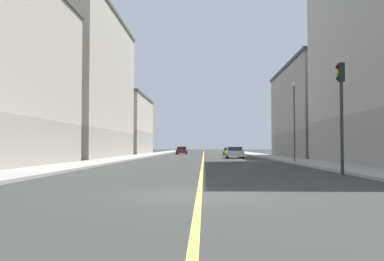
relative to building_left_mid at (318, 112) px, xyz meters
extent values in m
plane|color=#333531|center=(-14.75, -43.41, -5.90)|extent=(400.00, 400.00, 0.00)
cube|color=#9E9B93|center=(-5.90, 5.59, -5.82)|extent=(3.39, 168.00, 0.15)
cube|color=#9E9B93|center=(-23.60, 5.59, -5.82)|extent=(3.39, 168.00, 0.15)
cube|color=#E5D14C|center=(-14.75, 5.59, -5.89)|extent=(0.16, 154.00, 0.01)
cube|color=slate|center=(0.00, 0.00, -4.32)|extent=(8.42, 22.44, 3.16)
cube|color=gray|center=(0.00, 0.00, 1.37)|extent=(8.42, 22.44, 8.22)
cube|color=#3B3937|center=(0.00, 0.00, 5.68)|extent=(8.72, 22.74, 0.40)
cube|color=#9D9688|center=(-29.50, -3.73, -4.25)|extent=(8.42, 25.01, 3.31)
cube|color=#BCB29E|center=(-29.50, -3.73, 4.41)|extent=(8.42, 25.01, 14.00)
cube|color=#545047|center=(-29.50, -3.73, 11.61)|extent=(8.72, 25.31, 0.40)
cube|color=#9D9688|center=(-29.50, 22.52, -3.86)|extent=(8.42, 20.85, 4.07)
cube|color=#BCB29E|center=(-29.50, 22.52, 1.25)|extent=(8.42, 20.85, 6.15)
cube|color=#545047|center=(-29.50, 22.52, 4.52)|extent=(8.72, 21.15, 0.40)
cylinder|color=#2D2D2D|center=(-7.99, -34.81, -3.64)|extent=(0.16, 0.16, 4.52)
cube|color=black|center=(-7.99, -34.81, -0.93)|extent=(0.28, 0.32, 0.90)
sphere|color=#320404|center=(-8.15, -34.81, -0.66)|extent=(0.20, 0.20, 0.20)
sphere|color=orange|center=(-8.15, -34.81, -0.94)|extent=(0.20, 0.20, 0.20)
sphere|color=black|center=(-8.15, -34.81, -1.22)|extent=(0.20, 0.20, 0.20)
cylinder|color=#4C4C51|center=(-6.99, -19.08, -2.58)|extent=(0.14, 0.14, 6.34)
sphere|color=#EAEACC|center=(-6.99, -19.08, 0.74)|extent=(0.36, 0.36, 0.36)
cube|color=silver|center=(-11.04, -4.45, -5.34)|extent=(1.95, 4.37, 0.69)
cube|color=black|center=(-11.04, -4.46, -4.77)|extent=(1.69, 2.22, 0.44)
cylinder|color=black|center=(-11.92, -3.12, -5.58)|extent=(0.23, 0.64, 0.64)
cylinder|color=black|center=(-10.22, -3.09, -5.58)|extent=(0.23, 0.64, 0.64)
cylinder|color=black|center=(-11.87, -5.81, -5.58)|extent=(0.23, 0.64, 0.64)
cylinder|color=black|center=(-10.16, -5.78, -5.58)|extent=(0.23, 0.64, 0.64)
cube|color=maroon|center=(-18.73, 22.37, -5.35)|extent=(1.90, 3.95, 0.66)
cube|color=black|center=(-18.73, 22.53, -4.77)|extent=(1.65, 1.82, 0.50)
cylinder|color=black|center=(-19.55, 23.60, -5.58)|extent=(0.23, 0.64, 0.64)
cylinder|color=black|center=(-17.88, 23.57, -5.58)|extent=(0.23, 0.64, 0.64)
cylinder|color=black|center=(-19.59, 21.17, -5.58)|extent=(0.23, 0.64, 0.64)
cylinder|color=black|center=(-17.92, 21.14, -5.58)|extent=(0.23, 0.64, 0.64)
cube|color=gold|center=(-10.62, 14.75, -5.39)|extent=(1.83, 3.94, 0.57)
cube|color=black|center=(-10.62, 14.83, -4.91)|extent=(1.58, 1.83, 0.40)
cylinder|color=black|center=(-11.39, 15.97, -5.58)|extent=(0.23, 0.64, 0.64)
cylinder|color=black|center=(-9.80, 15.94, -5.58)|extent=(0.23, 0.64, 0.64)
cylinder|color=black|center=(-11.44, 13.55, -5.58)|extent=(0.23, 0.64, 0.64)
cylinder|color=black|center=(-9.84, 13.52, -5.58)|extent=(0.23, 0.64, 0.64)
camera|label=1|loc=(-14.60, -55.65, -4.52)|focal=40.23mm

